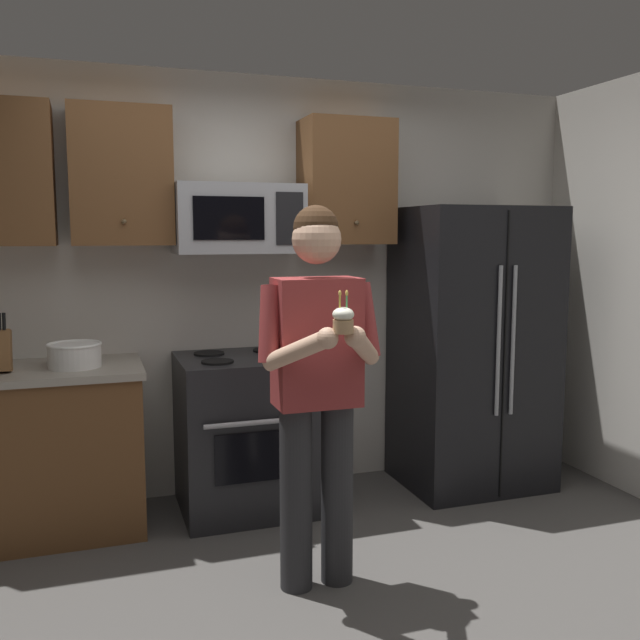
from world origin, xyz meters
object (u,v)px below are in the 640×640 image
(oven_range, at_px, (245,433))
(microwave, at_px, (238,219))
(bowl_large_white, at_px, (74,354))
(person, at_px, (317,376))
(cupcake, at_px, (343,320))
(refrigerator, at_px, (472,348))

(oven_range, height_order, microwave, microwave)
(oven_range, bearing_deg, bowl_large_white, -178.68)
(bowl_large_white, height_order, person, person)
(microwave, relative_size, cupcake, 4.26)
(bowl_large_white, bearing_deg, cupcake, -51.46)
(oven_range, distance_m, person, 1.15)
(oven_range, xyz_separation_m, cupcake, (0.12, -1.34, 0.83))
(refrigerator, distance_m, bowl_large_white, 2.43)
(oven_range, height_order, bowl_large_white, bowl_large_white)
(cupcake, bearing_deg, microwave, 94.64)
(bowl_large_white, distance_m, person, 1.44)
(microwave, height_order, person, microwave)
(microwave, bearing_deg, refrigerator, -6.03)
(oven_range, relative_size, person, 0.53)
(microwave, height_order, cupcake, microwave)
(cupcake, bearing_deg, person, 90.00)
(oven_range, bearing_deg, microwave, 89.98)
(oven_range, distance_m, refrigerator, 1.56)
(oven_range, distance_m, bowl_large_white, 1.07)
(bowl_large_white, bearing_deg, microwave, 8.59)
(refrigerator, xyz_separation_m, person, (-1.38, -0.97, 0.10))
(oven_range, relative_size, microwave, 1.26)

